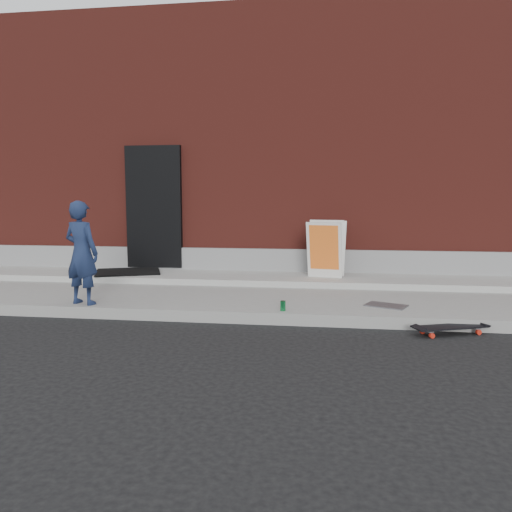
% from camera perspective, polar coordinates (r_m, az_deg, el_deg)
% --- Properties ---
extents(ground, '(80.00, 80.00, 0.00)m').
position_cam_1_polar(ground, '(6.22, 2.45, -7.94)').
color(ground, black).
rests_on(ground, ground).
extents(sidewalk, '(20.00, 3.00, 0.15)m').
position_cam_1_polar(sidewalk, '(7.66, 3.56, -4.60)').
color(sidewalk, gray).
rests_on(sidewalk, ground).
extents(apron, '(20.00, 1.20, 0.10)m').
position_cam_1_polar(apron, '(8.52, 4.05, -2.61)').
color(apron, gray).
rests_on(apron, sidewalk).
extents(building, '(20.00, 8.10, 5.00)m').
position_cam_1_polar(building, '(13.03, 5.58, 10.68)').
color(building, maroon).
rests_on(building, ground).
extents(child, '(0.57, 0.45, 1.38)m').
position_cam_1_polar(child, '(7.01, -19.32, 0.34)').
color(child, '#182445').
rests_on(child, sidewalk).
extents(skateboard, '(0.89, 0.53, 0.10)m').
position_cam_1_polar(skateboard, '(6.22, 21.34, -7.61)').
color(skateboard, red).
rests_on(skateboard, ground).
extents(pizza_sign, '(0.68, 0.76, 0.95)m').
position_cam_1_polar(pizza_sign, '(8.43, 8.03, 0.86)').
color(pizza_sign, silver).
rests_on(pizza_sign, apron).
extents(soda_can, '(0.08, 0.08, 0.13)m').
position_cam_1_polar(soda_can, '(6.32, 3.10, -5.71)').
color(soda_can, '#19813F').
rests_on(soda_can, sidewalk).
extents(doormat, '(1.34, 1.22, 0.03)m').
position_cam_1_polar(doormat, '(9.15, -14.41, -1.75)').
color(doormat, black).
rests_on(doormat, apron).
extents(utility_plate, '(0.60, 0.51, 0.02)m').
position_cam_1_polar(utility_plate, '(6.81, 14.65, -5.50)').
color(utility_plate, '#5C5D61').
rests_on(utility_plate, sidewalk).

